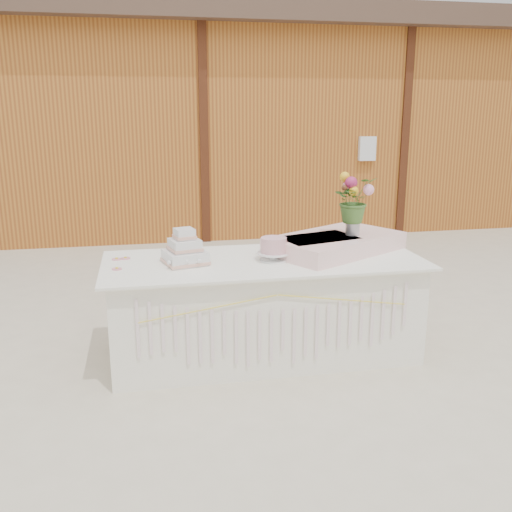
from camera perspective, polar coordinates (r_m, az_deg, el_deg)
The scene contains 9 objects.
ground at distance 4.56m, azimuth 0.75°, elevation -9.73°, with size 80.00×80.00×0.00m, color beige.
barn at distance 10.10m, azimuth -6.58°, elevation 13.34°, with size 12.60×4.60×3.30m.
cake_table at distance 4.41m, azimuth 0.78°, elevation -5.17°, with size 2.40×1.00×0.77m.
wedding_cake at distance 4.19m, azimuth -7.12°, elevation 0.42°, with size 0.36×0.36×0.26m.
pink_cake_stand at distance 4.25m, azimuth 1.78°, elevation 0.83°, with size 0.24×0.24×0.18m.
satin_runner at distance 4.57m, azimuth 7.90°, elevation 1.26°, with size 1.05×0.61×0.13m, color #FED2CC.
flower_vase at distance 4.57m, azimuth 9.65°, elevation 3.01°, with size 0.11×0.11×0.15m, color #B4B3B8.
bouquet at distance 4.52m, azimuth 9.78°, elevation 6.16°, with size 0.32×0.28×0.36m, color #41692A.
loose_flowers at distance 4.26m, azimuth -13.40°, elevation -0.76°, with size 0.14×0.35×0.02m, color pink, non-canonical shape.
Camera 1 is at (-0.87, -4.06, 1.88)m, focal length 40.00 mm.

